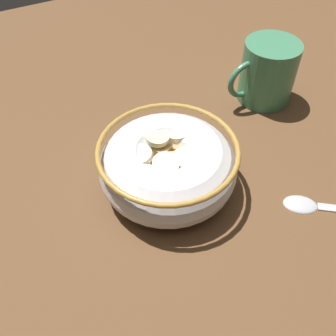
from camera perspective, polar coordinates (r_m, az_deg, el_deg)
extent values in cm
cube|color=brown|center=(47.92, 0.00, -3.22)|extent=(111.70, 111.70, 2.00)
cylinder|color=silver|center=(46.92, 0.00, -2.22)|extent=(8.80, 8.80, 0.60)
torus|color=silver|center=(44.75, 0.00, 0.16)|extent=(15.99, 15.99, 6.37)
torus|color=#B28438|center=(42.67, 0.00, 2.77)|extent=(16.11, 16.11, 0.60)
cylinder|color=white|center=(44.40, 0.00, 0.58)|extent=(12.17, 12.17, 0.40)
cube|color=tan|center=(44.87, -1.28, 2.65)|extent=(2.59, 2.56, 1.01)
cube|color=tan|center=(41.93, 5.47, -1.90)|extent=(2.30, 2.36, 1.05)
cube|color=#B78947|center=(41.42, -0.24, -2.38)|extent=(2.50, 2.50, 0.86)
cube|color=tan|center=(43.00, 3.06, -0.45)|extent=(2.47, 2.52, 1.05)
cube|color=tan|center=(45.46, 4.56, 3.25)|extent=(2.59, 2.63, 1.08)
cube|color=#B78947|center=(45.32, 2.08, 3.16)|extent=(2.69, 2.70, 0.92)
cube|color=tan|center=(43.94, 0.51, 1.24)|extent=(2.42, 2.38, 1.00)
cube|color=#AD7F42|center=(41.68, -3.44, -2.41)|extent=(2.73, 2.73, 0.99)
cube|color=tan|center=(46.99, 1.77, 5.03)|extent=(2.15, 2.12, 0.94)
cube|color=#B78947|center=(43.43, -5.10, 0.08)|extent=(2.49, 2.49, 0.88)
cube|color=#B78947|center=(43.58, 6.11, 0.11)|extent=(2.17, 2.23, 1.05)
cube|color=#B78947|center=(46.43, -4.82, 3.95)|extent=(2.57, 2.51, 1.11)
cube|color=tan|center=(46.14, -0.31, 4.15)|extent=(2.06, 2.14, 1.08)
cube|color=#AD7F42|center=(44.80, -5.82, 2.01)|extent=(2.69, 2.66, 1.06)
cube|color=tan|center=(42.85, -0.69, -0.16)|extent=(1.95, 1.99, 0.94)
cube|color=#AD7F42|center=(40.98, 3.43, -3.24)|extent=(2.40, 2.36, 1.03)
cylinder|color=beige|center=(44.70, -2.05, 4.53)|extent=(3.43, 3.40, 1.24)
cylinder|color=#F4EABC|center=(40.45, 3.18, -1.62)|extent=(3.76, 3.78, 1.08)
cylinder|color=#F4EABC|center=(42.70, -4.32, 1.83)|extent=(4.29, 4.25, 1.15)
cylinder|color=beige|center=(42.88, 2.63, 1.42)|extent=(4.24, 4.24, 0.92)
cylinder|color=beige|center=(40.86, -2.79, -1.90)|extent=(4.08, 4.06, 1.05)
cylinder|color=#F4EABC|center=(45.78, 1.44, 5.26)|extent=(4.08, 4.08, 1.13)
cylinder|color=#F4EABC|center=(43.26, 6.07, 1.64)|extent=(3.26, 3.31, 1.02)
cylinder|color=#F9EFC6|center=(41.97, -0.31, 0.60)|extent=(3.84, 3.86, 1.15)
ellipsoid|color=#B7B7BC|center=(47.50, 19.03, -4.86)|extent=(4.78, 4.52, 0.80)
cylinder|color=#3F7F59|center=(58.97, 14.55, 13.55)|extent=(7.88, 7.88, 8.92)
torus|color=#3F7F59|center=(56.73, 11.37, 12.69)|extent=(5.80, 0.80, 5.80)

